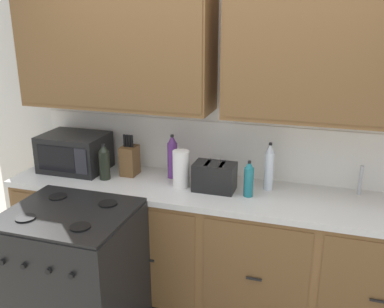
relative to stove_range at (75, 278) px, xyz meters
name	(u,v)px	position (x,y,z in m)	size (l,w,h in m)	color
wall_unit	(222,76)	(0.73, 0.83, 1.20)	(4.10, 0.40, 2.56)	silver
counter_run	(211,247)	(0.73, 0.63, 0.00)	(2.93, 0.64, 0.92)	black
stove_range	(75,278)	(0.00, 0.00, 0.00)	(0.76, 0.68, 0.95)	black
microwave	(75,152)	(-0.38, 0.70, 0.59)	(0.48, 0.37, 0.28)	black
toaster	(214,177)	(0.74, 0.62, 0.55)	(0.28, 0.18, 0.19)	black
knife_block	(130,160)	(0.07, 0.72, 0.57)	(0.11, 0.14, 0.31)	brown
sink_faucet	(360,180)	(1.68, 0.84, 0.55)	(0.02, 0.02, 0.20)	#B2B5BA
paper_towel_roll	(181,169)	(0.51, 0.61, 0.58)	(0.12, 0.12, 0.26)	white
bottle_teal	(249,179)	(0.98, 0.59, 0.57)	(0.06, 0.06, 0.25)	#1E707A
bottle_violet	(172,157)	(0.39, 0.76, 0.61)	(0.07, 0.07, 0.33)	#663384
bottle_dark	(104,162)	(-0.07, 0.58, 0.58)	(0.08, 0.08, 0.26)	black
bottle_clear	(269,167)	(1.09, 0.74, 0.62)	(0.06, 0.06, 0.33)	silver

